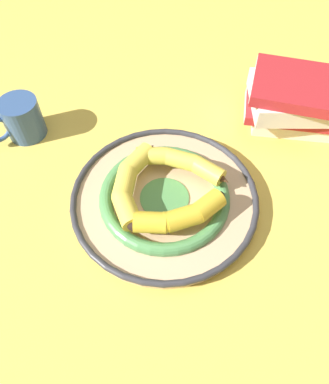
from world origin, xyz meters
TOP-DOWN VIEW (x-y plane):
  - ground_plane at (0.00, 0.00)m, footprint 2.80×2.80m
  - decorative_bowl at (-0.03, 0.01)m, footprint 0.36×0.36m
  - banana_a at (-0.02, 0.08)m, footprint 0.20×0.06m
  - banana_b at (-0.09, -0.01)m, footprint 0.09×0.20m
  - banana_c at (0.02, -0.04)m, footprint 0.16×0.14m
  - book_stack at (0.14, 0.33)m, footprint 0.22×0.20m
  - coffee_mug at (-0.39, 0.06)m, footprint 0.09×0.12m

SIDE VIEW (x-z plane):
  - ground_plane at x=0.00m, z-range 0.00..0.00m
  - decorative_bowl at x=-0.03m, z-range 0.00..0.04m
  - coffee_mug at x=-0.39m, z-range 0.00..0.09m
  - banana_a at x=-0.02m, z-range 0.04..0.07m
  - banana_b at x=-0.09m, z-range 0.04..0.08m
  - banana_c at x=0.02m, z-range 0.04..0.08m
  - book_stack at x=0.14m, z-range 0.00..0.13m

